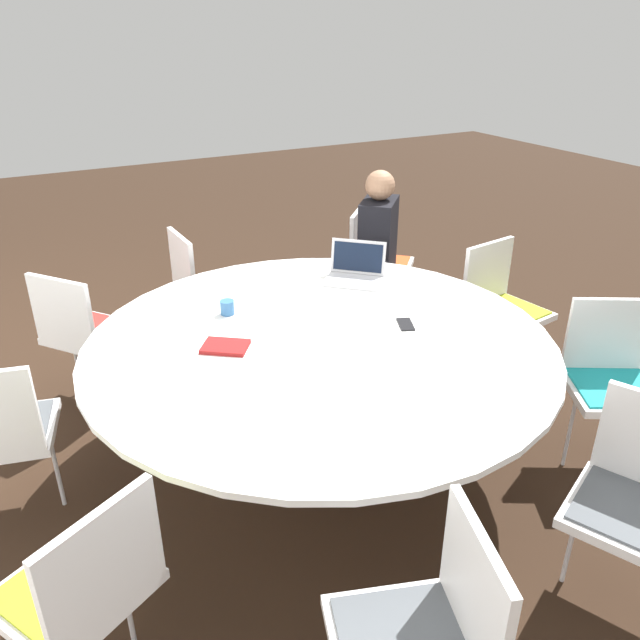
{
  "coord_description": "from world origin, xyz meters",
  "views": [
    {
      "loc": [
        -2.35,
        1.27,
        2.13
      ],
      "look_at": [
        0.0,
        0.0,
        0.84
      ],
      "focal_mm": 35.0,
      "sensor_mm": 36.0,
      "label": 1
    }
  ],
  "objects": [
    {
      "name": "ground_plane",
      "position": [
        0.0,
        0.0,
        0.0
      ],
      "size": [
        16.0,
        16.0,
        0.0
      ],
      "primitive_type": "plane",
      "color": "black"
    },
    {
      "name": "conference_table",
      "position": [
        0.0,
        0.0,
        0.65
      ],
      "size": [
        2.26,
        2.26,
        0.74
      ],
      "color": "#B7B7BC",
      "rests_on": "ground_plane"
    },
    {
      "name": "chair_0",
      "position": [
        1.32,
        -1.17,
        0.53
      ],
      "size": [
        0.61,
        0.61,
        0.87
      ],
      "rotation": [
        0.0,
        0.0,
        8.66
      ],
      "color": "white",
      "rests_on": "ground_plane"
    },
    {
      "name": "chair_1",
      "position": [
        1.46,
        0.11,
        0.53
      ],
      "size": [
        0.45,
        0.43,
        0.87
      ],
      "rotation": [
        0.0,
        0.0,
        9.46
      ],
      "color": "white",
      "rests_on": "ground_plane"
    },
    {
      "name": "chair_2",
      "position": [
        1.13,
        0.94,
        0.53
      ],
      "size": [
        0.6,
        0.6,
        0.87
      ],
      "rotation": [
        0.0,
        0.0,
        10.08
      ],
      "color": "white",
      "rests_on": "ground_plane"
    },
    {
      "name": "chair_4",
      "position": [
        -0.76,
        1.26,
        0.53
      ],
      "size": [
        0.58,
        0.59,
        0.87
      ],
      "rotation": [
        0.0,
        0.0,
        11.49
      ],
      "color": "white",
      "rests_on": "ground_plane"
    },
    {
      "name": "chair_5",
      "position": [
        -1.41,
        0.41,
        0.53
      ],
      "size": [
        0.55,
        0.54,
        0.87
      ],
      "rotation": [
        0.0,
        0.0,
        12.24
      ],
      "color": "white",
      "rests_on": "ground_plane"
    },
    {
      "name": "chair_6",
      "position": [
        -1.32,
        -0.65,
        0.53
      ],
      "size": [
        0.57,
        0.56,
        0.87
      ],
      "rotation": [
        0.0,
        0.0,
        12.98
      ],
      "color": "white",
      "rests_on": "ground_plane"
    },
    {
      "name": "chair_7",
      "position": [
        -0.67,
        -1.31,
        0.53
      ],
      "size": [
        0.58,
        0.59,
        0.87
      ],
      "rotation": [
        0.0,
        0.0,
        13.62
      ],
      "color": "white",
      "rests_on": "ground_plane"
    },
    {
      "name": "chair_8",
      "position": [
        0.27,
        -1.44,
        0.53
      ],
      "size": [
        0.48,
        0.49,
        0.87
      ],
      "rotation": [
        0.0,
        0.0,
        14.28
      ],
      "color": "white",
      "rests_on": "ground_plane"
    },
    {
      "name": "person_0",
      "position": [
        1.09,
        -1.07,
        0.72
      ],
      "size": [
        0.41,
        0.41,
        1.22
      ],
      "rotation": [
        0.0,
        0.0,
        8.66
      ],
      "color": "black",
      "rests_on": "ground_plane"
    },
    {
      "name": "laptop",
      "position": [
        0.57,
        -0.55,
        0.79
      ],
      "size": [
        0.41,
        0.42,
        0.21
      ],
      "rotation": [
        0.0,
        0.0,
        3.95
      ],
      "color": "silver",
      "rests_on": "conference_table"
    },
    {
      "name": "spiral_notebook",
      "position": [
        0.12,
        0.44,
        0.75
      ],
      "size": [
        0.25,
        0.26,
        0.02
      ],
      "color": "maroon",
      "rests_on": "conference_table"
    },
    {
      "name": "coffee_cup",
      "position": [
        0.48,
        0.29,
        0.77
      ],
      "size": [
        0.07,
        0.07,
        0.08
      ],
      "color": "#33669E",
      "rests_on": "conference_table"
    },
    {
      "name": "cell_phone",
      "position": [
        -0.07,
        -0.45,
        0.74
      ],
      "size": [
        0.16,
        0.12,
        0.01
      ],
      "color": "black",
      "rests_on": "conference_table"
    }
  ]
}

